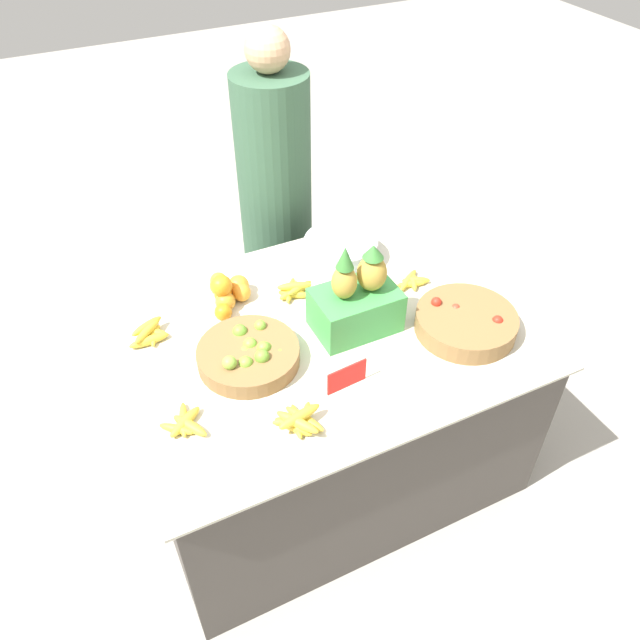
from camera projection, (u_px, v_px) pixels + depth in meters
name	position (u px, v px, depth m)	size (l,w,h in m)	color
ground_plane	(320.00, 453.00, 2.81)	(12.00, 12.00, 0.00)	#A39E93
market_table	(320.00, 398.00, 2.56)	(1.49, 1.15, 0.76)	#4C4742
lime_bowl	(250.00, 355.00, 2.16)	(0.36, 0.36, 0.10)	olive
tomato_basket	(465.00, 322.00, 2.28)	(0.37, 0.37, 0.10)	olive
orange_pile	(227.00, 291.00, 2.39)	(0.18, 0.22, 0.14)	orange
metal_bowl	(341.00, 250.00, 2.60)	(0.31, 0.31, 0.10)	#B7B7BF
price_sign	(347.00, 377.00, 2.06)	(0.15, 0.02, 0.10)	red
produce_crate	(357.00, 301.00, 2.24)	(0.30, 0.20, 0.37)	green
banana_bunch_front_left	(185.00, 424.00, 1.96)	(0.15, 0.17, 0.03)	gold
banana_bunch_back_center	(294.00, 290.00, 2.44)	(0.16, 0.15, 0.06)	gold
banana_bunch_front_center	(412.00, 281.00, 2.50)	(0.16, 0.13, 0.03)	gold
banana_bunch_middle_left	(298.00, 420.00, 1.95)	(0.16, 0.17, 0.06)	gold
banana_bunch_front_right	(149.00, 333.00, 2.26)	(0.15, 0.15, 0.06)	gold
vendor_person	(276.00, 211.00, 2.99)	(0.34, 0.34, 1.56)	#385B42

